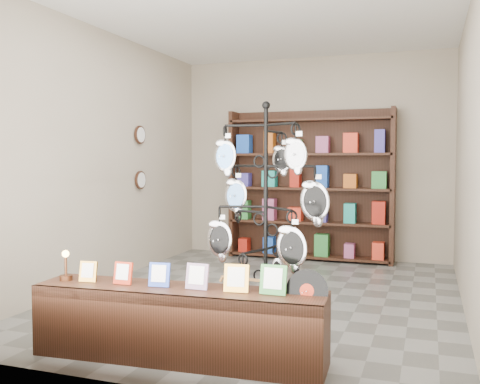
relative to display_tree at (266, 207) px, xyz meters
name	(u,v)px	position (x,y,z in m)	size (l,w,h in m)	color
ground	(264,296)	(-0.49, 1.56, -1.10)	(5.00, 5.00, 0.00)	slate
room_envelope	(265,124)	(-0.49, 1.56, 0.75)	(5.00, 5.00, 5.00)	#ADA08B
display_tree	(266,207)	(0.00, 0.00, 0.00)	(0.99, 0.94, 1.91)	black
front_shelf	(178,323)	(-0.54, -0.43, -0.83)	(2.19, 0.59, 0.76)	black
back_shelving	(310,190)	(-0.49, 3.86, -0.07)	(2.42, 0.36, 2.20)	black
wall_clocks	(140,157)	(-2.46, 2.36, 0.40)	(0.03, 0.24, 0.84)	black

